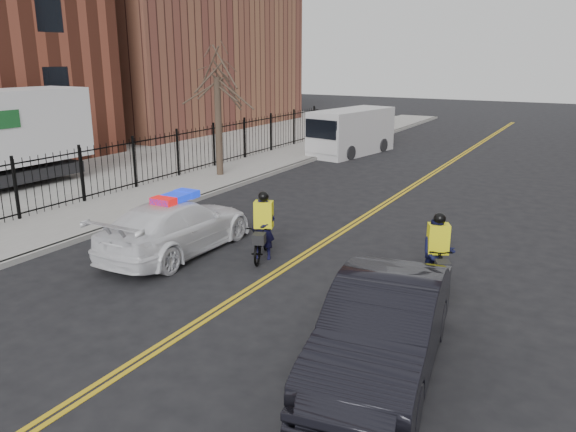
# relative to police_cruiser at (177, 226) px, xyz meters

# --- Properties ---
(ground) EXTENTS (120.00, 120.00, 0.00)m
(ground) POSITION_rel_police_cruiser_xyz_m (3.02, -1.86, -0.71)
(ground) COLOR black
(ground) RESTS_ON ground
(center_line_left) EXTENTS (0.10, 60.00, 0.01)m
(center_line_left) POSITION_rel_police_cruiser_xyz_m (2.94, 6.14, -0.70)
(center_line_left) COLOR gold
(center_line_left) RESTS_ON ground
(center_line_right) EXTENTS (0.10, 60.00, 0.01)m
(center_line_right) POSITION_rel_police_cruiser_xyz_m (3.10, 6.14, -0.70)
(center_line_right) COLOR gold
(center_line_right) RESTS_ON ground
(sidewalk) EXTENTS (3.00, 60.00, 0.15)m
(sidewalk) POSITION_rel_police_cruiser_xyz_m (-4.48, 6.14, -0.63)
(sidewalk) COLOR gray
(sidewalk) RESTS_ON ground
(curb) EXTENTS (0.20, 60.00, 0.15)m
(curb) POSITION_rel_police_cruiser_xyz_m (-2.98, 6.14, -0.63)
(curb) COLOR gray
(curb) RESTS_ON ground
(iron_fence) EXTENTS (0.12, 28.00, 2.00)m
(iron_fence) POSITION_rel_police_cruiser_xyz_m (-5.98, 6.14, 0.29)
(iron_fence) COLOR black
(iron_fence) RESTS_ON ground
(lot_pad) EXTENTS (18.00, 60.00, 0.02)m
(lot_pad) POSITION_rel_police_cruiser_xyz_m (-14.98, 6.14, -0.70)
(lot_pad) COLOR gray
(lot_pad) RESTS_ON ground
(warehouse_far) EXTENTS (14.00, 18.00, 14.00)m
(warehouse_far) POSITION_rel_police_cruiser_xyz_m (-19.98, 22.14, 6.29)
(warehouse_far) COLOR brown
(warehouse_far) RESTS_ON ground
(street_tree) EXTENTS (3.20, 3.20, 4.80)m
(street_tree) POSITION_rel_police_cruiser_xyz_m (-4.58, 8.14, 2.83)
(street_tree) COLOR #392D22
(street_tree) RESTS_ON sidewalk
(police_cruiser) EXTENTS (2.10, 4.89, 1.57)m
(police_cruiser) POSITION_rel_police_cruiser_xyz_m (0.00, 0.00, 0.00)
(police_cruiser) COLOR white
(police_cruiser) RESTS_ON ground
(dark_sedan) EXTENTS (2.33, 4.93, 1.56)m
(dark_sedan) POSITION_rel_police_cruiser_xyz_m (6.70, -2.89, 0.07)
(dark_sedan) COLOR black
(dark_sedan) RESTS_ON ground
(cargo_van) EXTENTS (2.89, 5.76, 2.31)m
(cargo_van) POSITION_rel_police_cruiser_xyz_m (-2.23, 16.38, 0.42)
(cargo_van) COLOR silver
(cargo_van) RESTS_ON ground
(cyclist_near) EXTENTS (1.23, 1.89, 1.75)m
(cyclist_near) POSITION_rel_police_cruiser_xyz_m (2.22, 0.70, -0.10)
(cyclist_near) COLOR black
(cyclist_near) RESTS_ON ground
(cyclist_far) EXTENTS (1.19, 1.74, 1.72)m
(cyclist_far) POSITION_rel_police_cruiser_xyz_m (6.52, 0.99, -0.03)
(cyclist_far) COLOR black
(cyclist_far) RESTS_ON ground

